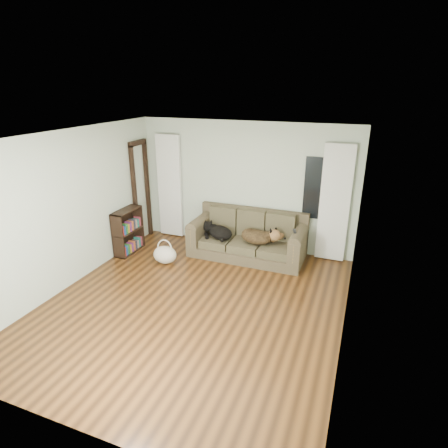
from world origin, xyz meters
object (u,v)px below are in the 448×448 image
(sofa, at_px, (247,235))
(bookshelf, at_px, (128,229))
(tote_bag, at_px, (165,255))
(dog_black_lab, at_px, (219,232))
(dog_shepherd, at_px, (258,236))

(sofa, distance_m, bookshelf, 2.42)
(tote_bag, distance_m, bookshelf, 1.02)
(tote_bag, relative_size, bookshelf, 0.51)
(dog_black_lab, bearing_deg, dog_shepherd, 38.36)
(bookshelf, bearing_deg, dog_shepherd, 10.89)
(tote_bag, height_order, bookshelf, bookshelf)
(dog_black_lab, bearing_deg, tote_bag, -99.53)
(sofa, bearing_deg, bookshelf, -164.03)
(dog_black_lab, distance_m, tote_bag, 1.17)
(sofa, height_order, tote_bag, sofa)
(sofa, bearing_deg, dog_black_lab, -171.81)
(tote_bag, xyz_separation_m, bookshelf, (-0.94, 0.19, 0.34))
(dog_black_lab, xyz_separation_m, bookshelf, (-1.76, -0.58, 0.02))
(sofa, relative_size, dog_shepherd, 3.46)
(dog_black_lab, height_order, bookshelf, bookshelf)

